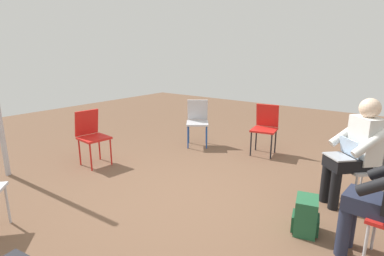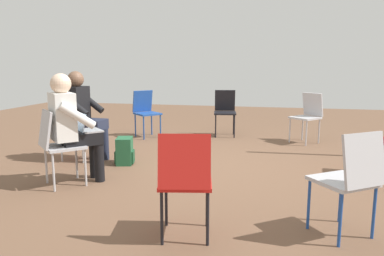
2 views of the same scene
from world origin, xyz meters
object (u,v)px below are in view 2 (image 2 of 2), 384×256
chair_southeast (350,176)px  person_in_black (83,111)px  chair_southwest (57,142)px  chair_west (73,125)px  chair_northeast (308,114)px  chair_northwest (146,110)px  backpack_near_laptop_user (125,152)px  chair_south (185,178)px  chair_north (225,109)px  person_with_laptop (72,123)px

chair_southeast → person_in_black: size_ratio=0.69×
chair_southwest → person_in_black: size_ratio=0.69×
person_in_black → chair_west: bearing=-90.0°
chair_northeast → chair_northwest: bearing=43.5°
backpack_near_laptop_user → chair_west: bearing=173.1°
chair_northeast → chair_south: bearing=114.7°
chair_southeast → person_in_black: 3.62m
chair_west → person_in_black: person_in_black is taller
chair_south → backpack_near_laptop_user: (-1.31, 1.97, -0.34)m
chair_north → backpack_near_laptop_user: size_ratio=2.36×
chair_southwest → chair_north: bearing=111.6°
chair_south → backpack_near_laptop_user: size_ratio=2.36×
chair_north → backpack_near_laptop_user: (-1.05, -2.32, -0.34)m
person_with_laptop → chair_southeast: bearing=28.8°
chair_south → person_with_laptop: (-1.55, 1.07, 0.20)m
chair_northeast → chair_west: (-3.31, -1.89, 0.00)m
chair_southwest → chair_south: size_ratio=1.00×
person_with_laptop → person_in_black: (-0.40, 0.98, 0.00)m
chair_southeast → chair_north: bearing=74.5°
chair_north → chair_southwest: (-1.40, -3.34, 0.00)m
chair_west → person_in_black: size_ratio=0.69×
chair_southwest → chair_west: same height
chair_west → chair_northwest: same height
chair_north → person_in_black: (-1.68, -2.24, 0.20)m
backpack_near_laptop_user → chair_north: bearing=65.6°
chair_southeast → chair_south: 1.26m
chair_northwest → chair_south: (1.67, -3.86, 0.00)m
backpack_near_laptop_user → person_in_black: bearing=172.4°
chair_southwest → backpack_near_laptop_user: bearing=115.4°
chair_northwest → chair_west: bearing=29.7°
chair_northwest → person_with_laptop: bearing=46.0°
chair_northeast → chair_northwest: 2.88m
chair_southwest → chair_northwest: 2.91m
chair_west → backpack_near_laptop_user: bearing=87.3°
chair_northeast → chair_south: same height
chair_northwest → chair_south: bearing=66.8°
chair_north → person_with_laptop: bearing=59.6°
chair_north → chair_northwest: same height
chair_southwest → chair_southeast: bearing=31.7°
chair_northeast → person_in_black: bearing=72.8°
chair_northwest → person_in_black: person_in_black is taller
chair_south → chair_southwest: bearing=139.5°
chair_north → chair_southeast: bearing=101.8°
chair_southwest → chair_northeast: (2.87, 3.00, 0.00)m
chair_northeast → person_in_black: 3.68m
chair_northwest → chair_southwest: bearing=43.6°
chair_northeast → chair_northwest: same height
chair_north → chair_northeast: size_ratio=1.00×
chair_north → chair_south: same height
person_with_laptop → backpack_near_laptop_user: (0.23, 0.90, -0.53)m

